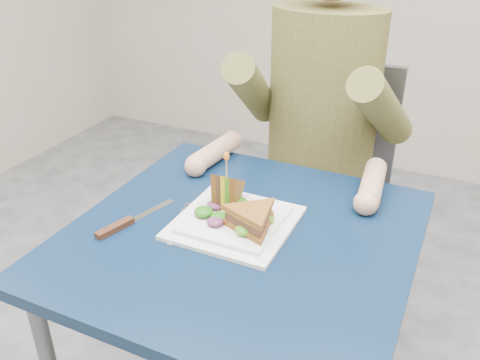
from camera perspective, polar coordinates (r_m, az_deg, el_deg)
The scene contains 12 objects.
table at distance 1.19m, azimuth 0.13°, elevation -9.05°, with size 0.75×0.75×0.73m.
chair at distance 1.81m, azimuth 9.45°, elevation 0.25°, with size 0.42×0.40×0.93m.
diner at distance 1.56m, azimuth 9.32°, elevation 10.70°, with size 0.54×0.59×0.74m.
plate at distance 1.17m, azimuth -0.60°, elevation -4.66°, with size 0.26×0.26×0.02m.
sandwich_flat at distance 1.11m, azimuth 1.39°, elevation -4.37°, with size 0.18×0.18×0.05m.
sandwich_upright at distance 1.20m, azimuth -1.49°, elevation -1.32°, with size 0.08×0.13×0.13m.
fork at distance 1.18m, azimuth -6.82°, elevation -4.92°, with size 0.06×0.18×0.01m.
knife at distance 1.19m, azimuth -13.11°, elevation -4.87°, with size 0.08×0.22×0.02m.
toothpick at distance 1.17m, azimuth -1.53°, elevation 1.42°, with size 0.00×0.00×0.06m, color tan.
toothpick_frill at distance 1.15m, azimuth -1.54°, elevation 2.67°, with size 0.01×0.01×0.02m, color orange.
lettuce_spill at distance 1.16m, azimuth -0.17°, elevation -3.60°, with size 0.15×0.13×0.02m, color #337A14, non-canonical shape.
onion_ring at distance 1.15m, azimuth 0.17°, elevation -3.61°, with size 0.04×0.04×0.01m, color #9E4C7A.
Camera 1 is at (0.40, -0.86, 1.37)m, focal length 38.00 mm.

